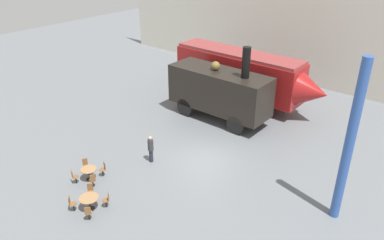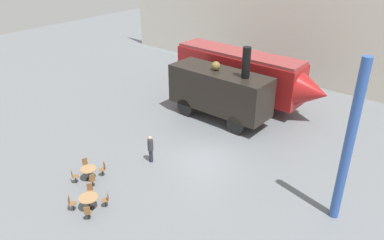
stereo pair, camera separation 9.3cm
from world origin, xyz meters
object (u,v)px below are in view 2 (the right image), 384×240
Objects in this scene: streamlined_locomotive at (246,74)px; steam_locomotive at (220,90)px; cafe_chair_0 at (103,168)px; visitor_person at (151,148)px; cafe_table_mid at (89,199)px; cafe_table_near at (89,171)px.

steam_locomotive reaches higher than streamlined_locomotive.
visitor_person is (1.01, 2.74, 0.43)m from cafe_chair_0.
visitor_person reaches higher than cafe_chair_0.
cafe_table_mid is 5.07m from visitor_person.
cafe_table_near is (-0.92, -14.43, -1.88)m from streamlined_locomotive.
cafe_chair_0 is 2.96m from visitor_person.
steam_locomotive is at bearing 92.23° from visitor_person.
cafe_table_near is 0.81m from cafe_chair_0.
cafe_chair_0 is (0.32, 0.75, -0.05)m from cafe_table_near.
streamlined_locomotive is 16.09m from cafe_table_mid.
cafe_table_mid is at bearing -81.78° from visitor_person.
cafe_chair_0 reaches higher than cafe_table_mid.
steam_locomotive is 4.34× the size of visitor_person.
cafe_table_near is 0.91× the size of cafe_table_mid.
steam_locomotive is 8.62× the size of cafe_chair_0.
cafe_table_near reaches higher than cafe_table_mid.
streamlined_locomotive is 11.05m from visitor_person.
cafe_table_near is 3.76m from visitor_person.
cafe_table_mid is at bearing 61.04° from cafe_chair_0.
steam_locomotive is 8.52× the size of cafe_table_near.
cafe_chair_0 is at bearing -110.23° from visitor_person.
cafe_chair_0 is 0.50× the size of visitor_person.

